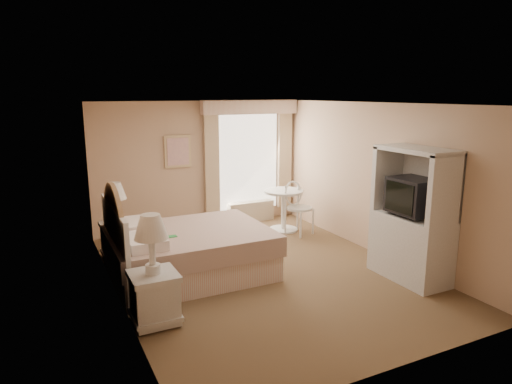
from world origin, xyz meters
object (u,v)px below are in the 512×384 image
nightstand_near (154,284)px  armoire (412,226)px  round_table (284,204)px  bed (183,251)px  cafe_chair (297,204)px  nightstand_far (117,231)px

nightstand_near → armoire: armoire is taller
nightstand_near → round_table: nightstand_near is taller
armoire → bed: bearing=152.2°
round_table → cafe_chair: cafe_chair is taller
nightstand_far → round_table: bearing=2.8°
round_table → nightstand_near: bearing=-141.1°
nightstand_far → round_table: (3.19, 0.15, 0.07)m
nightstand_far → armoire: armoire is taller
cafe_chair → nightstand_far: bearing=158.2°
nightstand_far → cafe_chair: nightstand_far is taller
nightstand_far → armoire: bearing=-36.7°
round_table → cafe_chair: 0.32m
bed → nightstand_far: size_ratio=1.84×
nightstand_near → cafe_chair: nightstand_near is taller
nightstand_far → nightstand_near: bearing=-90.0°
bed → cafe_chair: size_ratio=2.25×
bed → nightstand_near: bearing=-120.5°
nightstand_far → armoire: size_ratio=0.65×
bed → nightstand_near: (-0.73, -1.23, 0.11)m
round_table → armoire: size_ratio=0.42×
nightstand_far → round_table: nightstand_far is taller
nightstand_near → nightstand_far: nightstand_near is taller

